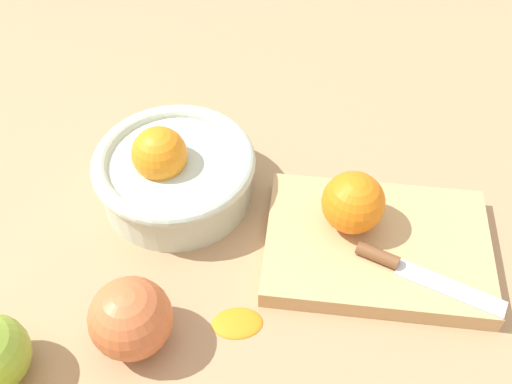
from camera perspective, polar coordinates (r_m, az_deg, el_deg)
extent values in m
plane|color=tan|center=(0.62, -0.55, -9.76)|extent=(2.40, 2.40, 0.00)
cylinder|color=beige|center=(0.69, -7.71, 1.34)|extent=(0.17, 0.17, 0.06)
torus|color=beige|center=(0.67, -7.95, 2.92)|extent=(0.19, 0.19, 0.02)
sphere|color=orange|center=(0.66, -9.29, 3.63)|extent=(0.06, 0.06, 0.06)
cube|color=tan|center=(0.66, 11.57, -5.12)|extent=(0.27, 0.22, 0.02)
sphere|color=orange|center=(0.63, 9.36, -1.03)|extent=(0.07, 0.07, 0.07)
cube|color=silver|center=(0.63, 18.22, -8.81)|extent=(0.11, 0.03, 0.00)
cylinder|color=brown|center=(0.63, 11.66, -6.00)|extent=(0.05, 0.02, 0.01)
sphere|color=#CC6638|center=(0.58, -12.00, -11.84)|extent=(0.08, 0.08, 0.08)
ellipsoid|color=orange|center=(0.60, -1.76, -12.40)|extent=(0.06, 0.05, 0.01)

